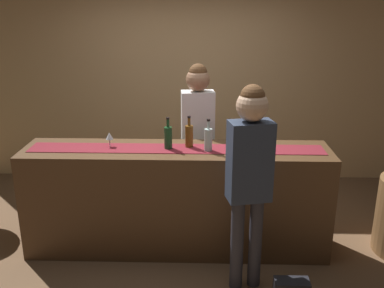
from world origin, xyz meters
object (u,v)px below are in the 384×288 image
wine_glass_mid_counter (109,136)px  customer_sipping (249,167)px  wine_glass_near_customer (234,140)px  wine_bottle_clear (208,139)px  bartender (198,126)px  wine_bottle_amber (189,136)px  wine_bottle_green (168,137)px

wine_glass_mid_counter → customer_sipping: size_ratio=0.08×
wine_glass_near_customer → wine_glass_mid_counter: bearing=176.0°
wine_bottle_clear → bartender: size_ratio=0.17×
wine_glass_mid_counter → customer_sipping: bearing=-27.5°
wine_bottle_clear → wine_bottle_amber: 0.21m
wine_bottle_amber → wine_glass_near_customer: wine_bottle_amber is taller
wine_glass_mid_counter → customer_sipping: 1.41m
wine_bottle_green → wine_glass_mid_counter: size_ratio=2.10×
wine_bottle_amber → bartender: 0.53m
wine_bottle_green → wine_bottle_amber: bearing=16.7°
wine_bottle_amber → bartender: bartender is taller
wine_bottle_amber → wine_glass_mid_counter: size_ratio=2.10×
wine_bottle_green → wine_glass_near_customer: 0.60m
wine_bottle_clear → wine_bottle_amber: same height
wine_glass_near_customer → wine_bottle_clear: bearing=-179.1°
wine_bottle_amber → wine_glass_mid_counter: bearing=-178.6°
wine_glass_near_customer → wine_glass_mid_counter: 1.16m
wine_bottle_green → customer_sipping: size_ratio=0.17×
wine_bottle_amber → wine_bottle_clear: bearing=-30.2°
wine_bottle_clear → wine_bottle_green: same height
bartender → wine_bottle_green: bearing=59.5°
wine_glass_near_customer → wine_glass_mid_counter: size_ratio=1.00×
wine_bottle_amber → customer_sipping: (0.50, -0.67, -0.05)m
wine_bottle_green → wine_bottle_clear: bearing=-7.1°
bartender → wine_glass_mid_counter: bearing=27.5°
wine_bottle_green → wine_glass_mid_counter: bearing=176.0°
wine_glass_mid_counter → wine_bottle_clear: bearing=-5.3°
wine_bottle_green → wine_bottle_amber: (0.19, 0.06, 0.00)m
wine_bottle_clear → wine_bottle_green: 0.37m
wine_bottle_clear → wine_bottle_green: bearing=172.9°
wine_glass_mid_counter → wine_bottle_amber: bearing=1.4°
wine_bottle_clear → wine_bottle_amber: (-0.18, 0.10, 0.00)m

